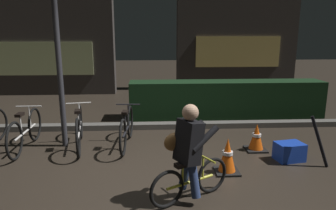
# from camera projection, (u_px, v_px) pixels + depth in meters

# --- Properties ---
(ground_plane) EXTENTS (40.00, 40.00, 0.00)m
(ground_plane) POSITION_uv_depth(u_px,v_px,m) (157.00, 171.00, 4.78)
(ground_plane) COLOR #2D261E
(sidewalk_curb) EXTENTS (12.00, 0.24, 0.12)m
(sidewalk_curb) POSITION_uv_depth(u_px,v_px,m) (155.00, 126.00, 6.90)
(sidewalk_curb) COLOR #56544F
(sidewalk_curb) RESTS_ON ground
(hedge_row) EXTENTS (4.80, 0.70, 0.91)m
(hedge_row) POSITION_uv_depth(u_px,v_px,m) (226.00, 99.00, 7.79)
(hedge_row) COLOR black
(hedge_row) RESTS_ON ground
(storefront_left) EXTENTS (4.64, 0.54, 3.53)m
(storefront_left) POSITION_uv_depth(u_px,v_px,m) (45.00, 43.00, 10.50)
(storefront_left) COLOR #383330
(storefront_left) RESTS_ON ground
(storefront_right) EXTENTS (4.43, 0.54, 4.50)m
(storefront_right) POSITION_uv_depth(u_px,v_px,m) (237.00, 28.00, 11.44)
(storefront_right) COLOR #383330
(storefront_right) RESTS_ON ground
(street_post) EXTENTS (0.10, 0.10, 2.70)m
(street_post) POSITION_uv_depth(u_px,v_px,m) (60.00, 74.00, 5.55)
(street_post) COLOR #2D2D33
(street_post) RESTS_ON ground
(parked_bike_left_mid) EXTENTS (0.46, 1.63, 0.75)m
(parked_bike_left_mid) POSITION_uv_depth(u_px,v_px,m) (25.00, 131.00, 5.61)
(parked_bike_left_mid) COLOR black
(parked_bike_left_mid) RESTS_ON ground
(parked_bike_center_left) EXTENTS (0.46, 1.69, 0.78)m
(parked_bike_center_left) POSITION_uv_depth(u_px,v_px,m) (79.00, 128.00, 5.72)
(parked_bike_center_left) COLOR black
(parked_bike_center_left) RESTS_ON ground
(parked_bike_center_right) EXTENTS (0.46, 1.62, 0.75)m
(parked_bike_center_right) POSITION_uv_depth(u_px,v_px,m) (127.00, 128.00, 5.78)
(parked_bike_center_right) COLOR black
(parked_bike_center_right) RESTS_ON ground
(traffic_cone_near) EXTENTS (0.36, 0.36, 0.54)m
(traffic_cone_near) POSITION_uv_depth(u_px,v_px,m) (227.00, 156.00, 4.68)
(traffic_cone_near) COLOR black
(traffic_cone_near) RESTS_ON ground
(traffic_cone_far) EXTENTS (0.36, 0.36, 0.49)m
(traffic_cone_far) POSITION_uv_depth(u_px,v_px,m) (256.00, 138.00, 5.58)
(traffic_cone_far) COLOR black
(traffic_cone_far) RESTS_ON ground
(blue_crate) EXTENTS (0.49, 0.39, 0.30)m
(blue_crate) POSITION_uv_depth(u_px,v_px,m) (289.00, 152.00, 5.15)
(blue_crate) COLOR #193DB7
(blue_crate) RESTS_ON ground
(cyclist) EXTENTS (1.06, 0.62, 1.25)m
(cyclist) POSITION_uv_depth(u_px,v_px,m) (188.00, 153.00, 3.83)
(cyclist) COLOR black
(cyclist) RESTS_ON ground
(closed_umbrella) EXTENTS (0.33, 0.17, 0.82)m
(closed_umbrella) POSITION_uv_depth(u_px,v_px,m) (319.00, 142.00, 4.87)
(closed_umbrella) COLOR black
(closed_umbrella) RESTS_ON ground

